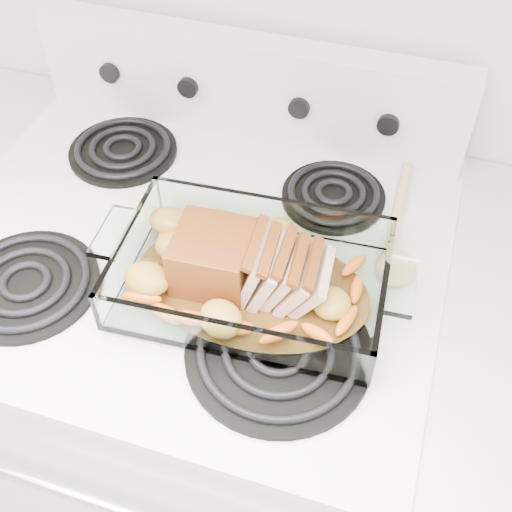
% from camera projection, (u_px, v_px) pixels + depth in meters
% --- Properties ---
extents(electric_range, '(0.78, 0.70, 1.12)m').
position_uv_depth(electric_range, '(207.00, 389.00, 1.33)').
color(electric_range, white).
rests_on(electric_range, ground).
extents(baking_dish, '(0.37, 0.24, 0.07)m').
position_uv_depth(baking_dish, '(252.00, 280.00, 0.90)').
color(baking_dish, white).
rests_on(baking_dish, electric_range).
extents(pork_roast, '(0.22, 0.10, 0.09)m').
position_uv_depth(pork_roast, '(237.00, 262.00, 0.88)').
color(pork_roast, '#5B2B0E').
rests_on(pork_roast, baking_dish).
extents(roast_vegetables, '(0.34, 0.18, 0.04)m').
position_uv_depth(roast_vegetables, '(257.00, 258.00, 0.92)').
color(roast_vegetables, '#E25823').
rests_on(roast_vegetables, baking_dish).
extents(wooden_spoon, '(0.06, 0.27, 0.02)m').
position_uv_depth(wooden_spoon, '(397.00, 242.00, 0.98)').
color(wooden_spoon, beige).
rests_on(wooden_spoon, electric_range).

